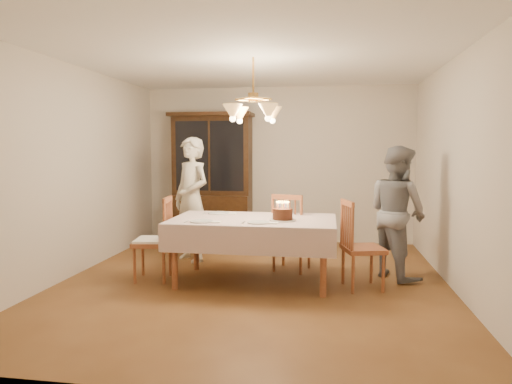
% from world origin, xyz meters
% --- Properties ---
extents(ground, '(5.00, 5.00, 0.00)m').
position_xyz_m(ground, '(0.00, 0.00, 0.00)').
color(ground, brown).
rests_on(ground, ground).
extents(room_shell, '(5.00, 5.00, 5.00)m').
position_xyz_m(room_shell, '(0.00, 0.00, 1.58)').
color(room_shell, white).
rests_on(room_shell, ground).
extents(dining_table, '(1.90, 1.10, 0.76)m').
position_xyz_m(dining_table, '(0.00, 0.00, 0.68)').
color(dining_table, brown).
rests_on(dining_table, ground).
extents(china_hutch, '(1.38, 0.54, 2.16)m').
position_xyz_m(china_hutch, '(-1.08, 2.25, 1.04)').
color(china_hutch, black).
rests_on(china_hutch, ground).
extents(chair_far_side, '(0.54, 0.52, 1.00)m').
position_xyz_m(chair_far_side, '(0.40, 0.60, 0.44)').
color(chair_far_side, brown).
rests_on(chair_far_side, ground).
extents(chair_left_end, '(0.48, 0.49, 1.00)m').
position_xyz_m(chair_left_end, '(-1.20, -0.09, 0.45)').
color(chair_left_end, brown).
rests_on(chair_left_end, ground).
extents(chair_right_end, '(0.52, 0.54, 1.00)m').
position_xyz_m(chair_right_end, '(1.24, -0.05, 0.44)').
color(chair_right_end, brown).
rests_on(chair_right_end, ground).
extents(elderly_woman, '(0.75, 0.71, 1.73)m').
position_xyz_m(elderly_woman, '(-1.03, 0.92, 0.87)').
color(elderly_woman, beige).
rests_on(elderly_woman, ground).
extents(adult_in_grey, '(0.94, 0.99, 1.60)m').
position_xyz_m(adult_in_grey, '(1.69, 0.48, 0.80)').
color(adult_in_grey, slate).
rests_on(adult_in_grey, ground).
extents(birthday_cake, '(0.30, 0.30, 0.22)m').
position_xyz_m(birthday_cake, '(0.35, -0.10, 0.82)').
color(birthday_cake, white).
rests_on(birthday_cake, dining_table).
extents(place_setting_near_left, '(0.40, 0.25, 0.02)m').
position_xyz_m(place_setting_near_left, '(-0.51, -0.35, 0.77)').
color(place_setting_near_left, white).
rests_on(place_setting_near_left, dining_table).
extents(place_setting_near_right, '(0.39, 0.24, 0.02)m').
position_xyz_m(place_setting_near_right, '(0.12, -0.33, 0.77)').
color(place_setting_near_right, white).
rests_on(place_setting_near_right, dining_table).
extents(place_setting_far_left, '(0.41, 0.27, 0.02)m').
position_xyz_m(place_setting_far_left, '(-0.48, 0.32, 0.77)').
color(place_setting_far_left, white).
rests_on(place_setting_far_left, dining_table).
extents(chandelier, '(0.62, 0.62, 0.73)m').
position_xyz_m(chandelier, '(-0.00, -0.00, 1.98)').
color(chandelier, '#BF8C3F').
rests_on(chandelier, ground).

